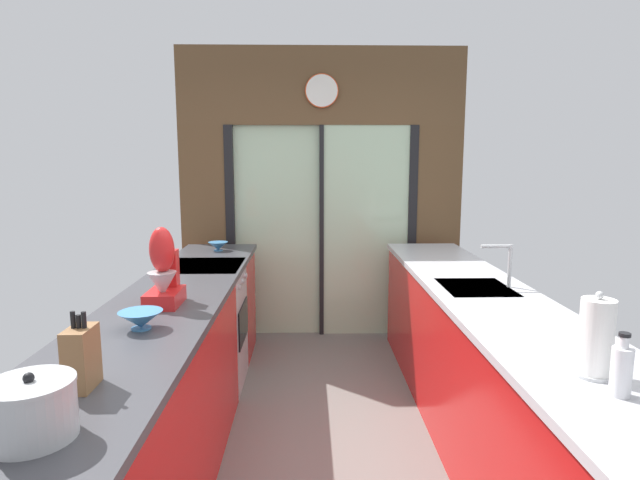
# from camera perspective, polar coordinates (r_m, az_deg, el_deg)

# --- Properties ---
(ground_plane) EXTENTS (5.04, 7.60, 0.02)m
(ground_plane) POSITION_cam_1_polar(r_m,az_deg,el_deg) (3.52, 0.97, -19.93)
(ground_plane) COLOR slate
(back_wall_unit) EXTENTS (2.64, 0.12, 2.70)m
(back_wall_unit) POSITION_cam_1_polar(r_m,az_deg,el_deg) (4.89, 0.17, 6.98)
(back_wall_unit) COLOR brown
(back_wall_unit) RESTS_ON ground_plane
(left_counter_run) EXTENTS (0.62, 3.80, 0.92)m
(left_counter_run) POSITION_cam_1_polar(r_m,az_deg,el_deg) (2.99, -17.03, -15.64)
(left_counter_run) COLOR red
(left_counter_run) RESTS_ON ground_plane
(right_counter_run) EXTENTS (0.62, 3.80, 0.92)m
(right_counter_run) POSITION_cam_1_polar(r_m,az_deg,el_deg) (3.21, 18.18, -13.96)
(right_counter_run) COLOR red
(right_counter_run) RESTS_ON ground_plane
(sink_faucet) EXTENTS (0.19, 0.02, 0.26)m
(sink_faucet) POSITION_cam_1_polar(r_m,az_deg,el_deg) (3.31, 19.68, -1.95)
(sink_faucet) COLOR #B7BABC
(sink_faucet) RESTS_ON right_counter_run
(oven_range) EXTENTS (0.60, 0.60, 0.92)m
(oven_range) POSITION_cam_1_polar(r_m,az_deg,el_deg) (4.01, -12.67, -9.24)
(oven_range) COLOR #B7BABC
(oven_range) RESTS_ON ground_plane
(mixing_bowl_near) EXTENTS (0.20, 0.20, 0.08)m
(mixing_bowl_near) POSITION_cam_1_polar(r_m,az_deg,el_deg) (2.52, -19.12, -8.27)
(mixing_bowl_near) COLOR teal
(mixing_bowl_near) RESTS_ON left_counter_run
(mixing_bowl_far) EXTENTS (0.17, 0.17, 0.08)m
(mixing_bowl_far) POSITION_cam_1_polar(r_m,az_deg,el_deg) (4.47, -11.14, -0.65)
(mixing_bowl_far) COLOR teal
(mixing_bowl_far) RESTS_ON left_counter_run
(knife_block) EXTENTS (0.08, 0.14, 0.27)m
(knife_block) POSITION_cam_1_polar(r_m,az_deg,el_deg) (1.95, -24.80, -11.66)
(knife_block) COLOR brown
(knife_block) RESTS_ON left_counter_run
(stand_mixer) EXTENTS (0.17, 0.27, 0.42)m
(stand_mixer) POSITION_cam_1_polar(r_m,az_deg,el_deg) (2.86, -16.82, -3.73)
(stand_mixer) COLOR red
(stand_mixer) RESTS_ON left_counter_run
(stock_pot) EXTENTS (0.24, 0.24, 0.19)m
(stock_pot) POSITION_cam_1_polar(r_m,az_deg,el_deg) (1.69, -29.17, -16.01)
(stock_pot) COLOR #B7BABC
(stock_pot) RESTS_ON left_counter_run
(soap_bottle) EXTENTS (0.07, 0.07, 0.21)m
(soap_bottle) POSITION_cam_1_polar(r_m,az_deg,el_deg) (1.99, 30.26, -12.24)
(soap_bottle) COLOR silver
(soap_bottle) RESTS_ON right_counter_run
(paper_towel_roll) EXTENTS (0.13, 0.13, 0.31)m
(paper_towel_roll) POSITION_cam_1_polar(r_m,az_deg,el_deg) (2.10, 28.11, -9.51)
(paper_towel_roll) COLOR #B7BABC
(paper_towel_roll) RESTS_ON right_counter_run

